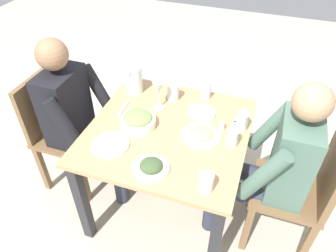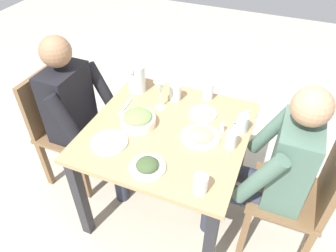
{
  "view_description": "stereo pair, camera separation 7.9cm",
  "coord_description": "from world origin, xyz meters",
  "px_view_note": "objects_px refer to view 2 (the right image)",
  "views": [
    {
      "loc": [
        -1.35,
        -0.47,
        1.94
      ],
      "look_at": [
        0.04,
        0.02,
        0.69
      ],
      "focal_mm": 34.06,
      "sensor_mm": 36.0,
      "label": 1
    },
    {
      "loc": [
        -1.32,
        -0.54,
        1.94
      ],
      "look_at": [
        0.04,
        0.02,
        0.69
      ],
      "focal_mm": 34.06,
      "sensor_mm": 36.0,
      "label": 2
    }
  ],
  "objects_px": {
    "chair_near": "(303,195)",
    "diner_far": "(82,114)",
    "plate_dolmas": "(147,166)",
    "plate_yoghurt": "(109,142)",
    "water_glass_near_left": "(208,91)",
    "water_glass_center": "(200,184)",
    "water_glass_far_left": "(242,124)",
    "salad_bowl": "(138,119)",
    "plate_fries": "(200,136)",
    "water_glass_by_pitcher": "(175,92)",
    "water_glass_near_right": "(231,140)",
    "dining_table": "(168,143)",
    "chair_far": "(61,123)",
    "wine_glass": "(160,89)",
    "water_pitcher": "(137,78)",
    "salt_shaker": "(222,128)",
    "diner_near": "(271,167)",
    "plate_beans": "(203,113)"
  },
  "relations": [
    {
      "from": "diner_near",
      "to": "diner_far",
      "type": "height_order",
      "value": "same"
    },
    {
      "from": "water_glass_near_right",
      "to": "water_glass_by_pitcher",
      "type": "bearing_deg",
      "value": 55.87
    },
    {
      "from": "chair_far",
      "to": "plate_yoghurt",
      "type": "relative_size",
      "value": 4.17
    },
    {
      "from": "chair_near",
      "to": "plate_beans",
      "type": "relative_size",
      "value": 5.08
    },
    {
      "from": "water_pitcher",
      "to": "wine_glass",
      "type": "distance_m",
      "value": 0.26
    },
    {
      "from": "dining_table",
      "to": "water_pitcher",
      "type": "height_order",
      "value": "water_pitcher"
    },
    {
      "from": "plate_fries",
      "to": "salt_shaker",
      "type": "relative_size",
      "value": 4.17
    },
    {
      "from": "chair_far",
      "to": "chair_near",
      "type": "bearing_deg",
      "value": -90.21
    },
    {
      "from": "chair_near",
      "to": "plate_yoghurt",
      "type": "xyz_separation_m",
      "value": [
        -0.24,
        1.08,
        0.23
      ]
    },
    {
      "from": "plate_fries",
      "to": "water_glass_by_pitcher",
      "type": "bearing_deg",
      "value": 42.07
    },
    {
      "from": "water_glass_by_pitcher",
      "to": "water_glass_near_left",
      "type": "bearing_deg",
      "value": -64.93
    },
    {
      "from": "water_glass_near_left",
      "to": "water_glass_by_pitcher",
      "type": "height_order",
      "value": "water_glass_near_left"
    },
    {
      "from": "chair_far",
      "to": "diner_far",
      "type": "xyz_separation_m",
      "value": [
        -0.0,
        -0.2,
        0.15
      ]
    },
    {
      "from": "water_glass_by_pitcher",
      "to": "water_glass_far_left",
      "type": "bearing_deg",
      "value": -107.43
    },
    {
      "from": "water_pitcher",
      "to": "plate_dolmas",
      "type": "xyz_separation_m",
      "value": [
        -0.63,
        -0.37,
        -0.08
      ]
    },
    {
      "from": "diner_far",
      "to": "plate_fries",
      "type": "distance_m",
      "value": 0.82
    },
    {
      "from": "chair_far",
      "to": "water_glass_far_left",
      "type": "xyz_separation_m",
      "value": [
        0.15,
        -1.22,
        0.27
      ]
    },
    {
      "from": "water_glass_far_left",
      "to": "diner_near",
      "type": "bearing_deg",
      "value": -125.64
    },
    {
      "from": "wine_glass",
      "to": "diner_far",
      "type": "bearing_deg",
      "value": 109.5
    },
    {
      "from": "salad_bowl",
      "to": "water_glass_far_left",
      "type": "bearing_deg",
      "value": -72.96
    },
    {
      "from": "plate_yoghurt",
      "to": "water_glass_center",
      "type": "relative_size",
      "value": 2.05
    },
    {
      "from": "chair_far",
      "to": "plate_fries",
      "type": "bearing_deg",
      "value": -90.37
    },
    {
      "from": "chair_far",
      "to": "plate_beans",
      "type": "distance_m",
      "value": 1.02
    },
    {
      "from": "water_pitcher",
      "to": "water_glass_near_right",
      "type": "distance_m",
      "value": 0.79
    },
    {
      "from": "chair_near",
      "to": "water_pitcher",
      "type": "distance_m",
      "value": 1.25
    },
    {
      "from": "salad_bowl",
      "to": "plate_dolmas",
      "type": "height_order",
      "value": "salad_bowl"
    },
    {
      "from": "water_glass_far_left",
      "to": "salad_bowl",
      "type": "bearing_deg",
      "value": 107.04
    },
    {
      "from": "plate_dolmas",
      "to": "plate_yoghurt",
      "type": "xyz_separation_m",
      "value": [
        0.09,
        0.28,
        -0.01
      ]
    },
    {
      "from": "water_glass_near_left",
      "to": "diner_near",
      "type": "bearing_deg",
      "value": -128.62
    },
    {
      "from": "dining_table",
      "to": "diner_far",
      "type": "relative_size",
      "value": 0.79
    },
    {
      "from": "wine_glass",
      "to": "salt_shaker",
      "type": "xyz_separation_m",
      "value": [
        -0.08,
        -0.42,
        -0.11
      ]
    },
    {
      "from": "diner_near",
      "to": "plate_dolmas",
      "type": "bearing_deg",
      "value": 118.61
    },
    {
      "from": "plate_dolmas",
      "to": "salt_shaker",
      "type": "xyz_separation_m",
      "value": [
        0.43,
        -0.28,
        0.01
      ]
    },
    {
      "from": "dining_table",
      "to": "plate_fries",
      "type": "height_order",
      "value": "plate_fries"
    },
    {
      "from": "chair_far",
      "to": "water_glass_by_pitcher",
      "type": "xyz_separation_m",
      "value": [
        0.29,
        -0.75,
        0.27
      ]
    },
    {
      "from": "water_glass_near_left",
      "to": "water_glass_center",
      "type": "bearing_deg",
      "value": -165.73
    },
    {
      "from": "chair_far",
      "to": "plate_dolmas",
      "type": "bearing_deg",
      "value": -111.42
    },
    {
      "from": "chair_near",
      "to": "diner_far",
      "type": "distance_m",
      "value": 1.44
    },
    {
      "from": "chair_far",
      "to": "wine_glass",
      "type": "distance_m",
      "value": 0.8
    },
    {
      "from": "diner_far",
      "to": "salt_shaker",
      "type": "height_order",
      "value": "diner_far"
    },
    {
      "from": "water_glass_center",
      "to": "water_glass_near_right",
      "type": "bearing_deg",
      "value": -9.8
    },
    {
      "from": "plate_dolmas",
      "to": "dining_table",
      "type": "bearing_deg",
      "value": 3.76
    },
    {
      "from": "plate_yoghurt",
      "to": "water_glass_by_pitcher",
      "type": "distance_m",
      "value": 0.57
    },
    {
      "from": "wine_glass",
      "to": "plate_dolmas",
      "type": "bearing_deg",
      "value": -163.84
    },
    {
      "from": "wine_glass",
      "to": "water_glass_near_left",
      "type": "bearing_deg",
      "value": -49.64
    },
    {
      "from": "salad_bowl",
      "to": "water_glass_far_left",
      "type": "height_order",
      "value": "water_glass_far_left"
    },
    {
      "from": "water_glass_near_left",
      "to": "chair_near",
      "type": "bearing_deg",
      "value": -119.43
    },
    {
      "from": "dining_table",
      "to": "salt_shaker",
      "type": "distance_m",
      "value": 0.35
    },
    {
      "from": "dining_table",
      "to": "water_pitcher",
      "type": "xyz_separation_m",
      "value": [
        0.3,
        0.35,
        0.21
      ]
    },
    {
      "from": "plate_beans",
      "to": "plate_yoghurt",
      "type": "xyz_separation_m",
      "value": [
        -0.45,
        0.41,
        -0.0
      ]
    }
  ]
}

